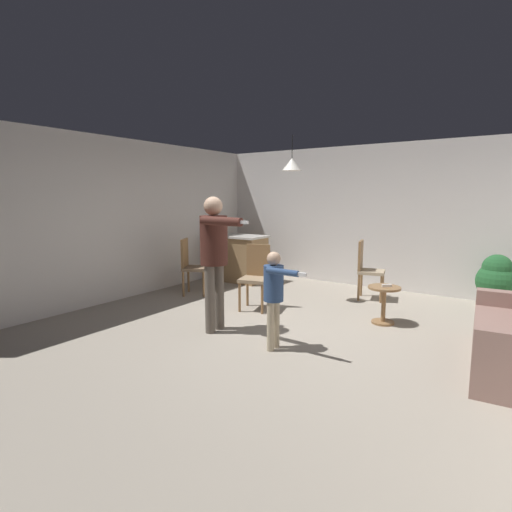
{
  "coord_description": "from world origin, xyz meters",
  "views": [
    {
      "loc": [
        2.49,
        -4.3,
        1.75
      ],
      "look_at": [
        -0.3,
        -0.24,
        1.0
      ],
      "focal_mm": 27.84,
      "sensor_mm": 36.0,
      "label": 1
    }
  ],
  "objects_px": {
    "dining_chair_by_counter": "(367,267)",
    "potted_plant_corner": "(496,280)",
    "kitchen_counter": "(236,258)",
    "spare_remote_on_table": "(387,286)",
    "person_child": "(274,289)",
    "dining_chair_centre_back": "(191,264)",
    "person_adult": "(215,249)",
    "side_table_by_couch": "(384,300)",
    "dining_chair_near_wall": "(256,274)"
  },
  "relations": [
    {
      "from": "side_table_by_couch",
      "to": "dining_chair_by_counter",
      "type": "bearing_deg",
      "value": 118.85
    },
    {
      "from": "person_child",
      "to": "person_adult",
      "type": "bearing_deg",
      "value": -96.29
    },
    {
      "from": "side_table_by_couch",
      "to": "potted_plant_corner",
      "type": "relative_size",
      "value": 0.59
    },
    {
      "from": "person_child",
      "to": "dining_chair_centre_back",
      "type": "bearing_deg",
      "value": -117.75
    },
    {
      "from": "dining_chair_centre_back",
      "to": "dining_chair_by_counter",
      "type": "bearing_deg",
      "value": 88.57
    },
    {
      "from": "side_table_by_couch",
      "to": "potted_plant_corner",
      "type": "bearing_deg",
      "value": 52.15
    },
    {
      "from": "person_child",
      "to": "dining_chair_by_counter",
      "type": "distance_m",
      "value": 2.83
    },
    {
      "from": "kitchen_counter",
      "to": "person_child",
      "type": "height_order",
      "value": "person_child"
    },
    {
      "from": "kitchen_counter",
      "to": "spare_remote_on_table",
      "type": "bearing_deg",
      "value": -18.12
    },
    {
      "from": "dining_chair_by_counter",
      "to": "potted_plant_corner",
      "type": "distance_m",
      "value": 1.91
    },
    {
      "from": "kitchen_counter",
      "to": "potted_plant_corner",
      "type": "distance_m",
      "value": 4.64
    },
    {
      "from": "person_child",
      "to": "dining_chair_centre_back",
      "type": "relative_size",
      "value": 1.13
    },
    {
      "from": "dining_chair_by_counter",
      "to": "dining_chair_near_wall",
      "type": "distance_m",
      "value": 1.98
    },
    {
      "from": "side_table_by_couch",
      "to": "person_child",
      "type": "height_order",
      "value": "person_child"
    },
    {
      "from": "person_child",
      "to": "potted_plant_corner",
      "type": "height_order",
      "value": "person_child"
    },
    {
      "from": "kitchen_counter",
      "to": "spare_remote_on_table",
      "type": "height_order",
      "value": "kitchen_counter"
    },
    {
      "from": "kitchen_counter",
      "to": "potted_plant_corner",
      "type": "bearing_deg",
      "value": 5.64
    },
    {
      "from": "dining_chair_near_wall",
      "to": "potted_plant_corner",
      "type": "relative_size",
      "value": 1.14
    },
    {
      "from": "person_child",
      "to": "dining_chair_near_wall",
      "type": "distance_m",
      "value": 1.7
    },
    {
      "from": "dining_chair_near_wall",
      "to": "spare_remote_on_table",
      "type": "xyz_separation_m",
      "value": [
        1.9,
        0.38,
        -0.01
      ]
    },
    {
      "from": "person_adult",
      "to": "dining_chair_centre_back",
      "type": "xyz_separation_m",
      "value": [
        -1.62,
        1.26,
        -0.53
      ]
    },
    {
      "from": "dining_chair_centre_back",
      "to": "person_child",
      "type": "bearing_deg",
      "value": 32.22
    },
    {
      "from": "person_adult",
      "to": "person_child",
      "type": "distance_m",
      "value": 1.04
    },
    {
      "from": "side_table_by_couch",
      "to": "dining_chair_by_counter",
      "type": "distance_m",
      "value": 1.35
    },
    {
      "from": "dining_chair_near_wall",
      "to": "potted_plant_corner",
      "type": "xyz_separation_m",
      "value": [
        3.09,
        1.95,
        -0.06
      ]
    },
    {
      "from": "dining_chair_centre_back",
      "to": "side_table_by_couch",
      "type": "bearing_deg",
      "value": 65.02
    },
    {
      "from": "kitchen_counter",
      "to": "dining_chair_centre_back",
      "type": "bearing_deg",
      "value": -87.57
    },
    {
      "from": "person_adult",
      "to": "potted_plant_corner",
      "type": "height_order",
      "value": "person_adult"
    },
    {
      "from": "kitchen_counter",
      "to": "dining_chair_near_wall",
      "type": "height_order",
      "value": "dining_chair_near_wall"
    },
    {
      "from": "kitchen_counter",
      "to": "person_adult",
      "type": "distance_m",
      "value": 3.21
    },
    {
      "from": "dining_chair_by_counter",
      "to": "dining_chair_centre_back",
      "type": "xyz_separation_m",
      "value": [
        -2.69,
        -1.46,
        0.0
      ]
    },
    {
      "from": "dining_chair_by_counter",
      "to": "dining_chair_near_wall",
      "type": "xyz_separation_m",
      "value": [
        -1.23,
        -1.55,
        0.0
      ]
    },
    {
      "from": "side_table_by_couch",
      "to": "dining_chair_by_counter",
      "type": "xyz_separation_m",
      "value": [
        -0.65,
        1.17,
        0.22
      ]
    },
    {
      "from": "side_table_by_couch",
      "to": "person_child",
      "type": "relative_size",
      "value": 0.46
    },
    {
      "from": "side_table_by_couch",
      "to": "kitchen_counter",
      "type": "bearing_deg",
      "value": 161.77
    },
    {
      "from": "dining_chair_by_counter",
      "to": "person_child",
      "type": "bearing_deg",
      "value": -15.06
    },
    {
      "from": "person_adult",
      "to": "spare_remote_on_table",
      "type": "distance_m",
      "value": 2.39
    },
    {
      "from": "potted_plant_corner",
      "to": "person_adult",
      "type": "bearing_deg",
      "value": -133.24
    },
    {
      "from": "side_table_by_couch",
      "to": "dining_chair_centre_back",
      "type": "distance_m",
      "value": 3.35
    },
    {
      "from": "person_child",
      "to": "spare_remote_on_table",
      "type": "distance_m",
      "value": 1.83
    },
    {
      "from": "dining_chair_by_counter",
      "to": "potted_plant_corner",
      "type": "bearing_deg",
      "value": 89.22
    },
    {
      "from": "spare_remote_on_table",
      "to": "person_child",
      "type": "bearing_deg",
      "value": -115.34
    },
    {
      "from": "dining_chair_by_counter",
      "to": "potted_plant_corner",
      "type": "height_order",
      "value": "dining_chair_by_counter"
    },
    {
      "from": "side_table_by_couch",
      "to": "dining_chair_near_wall",
      "type": "height_order",
      "value": "dining_chair_near_wall"
    },
    {
      "from": "person_adult",
      "to": "dining_chair_centre_back",
      "type": "relative_size",
      "value": 1.74
    },
    {
      "from": "kitchen_counter",
      "to": "person_child",
      "type": "xyz_separation_m",
      "value": [
        2.64,
        -2.77,
        0.23
      ]
    },
    {
      "from": "potted_plant_corner",
      "to": "spare_remote_on_table",
      "type": "bearing_deg",
      "value": -127.06
    },
    {
      "from": "side_table_by_couch",
      "to": "dining_chair_by_counter",
      "type": "height_order",
      "value": "dining_chair_by_counter"
    },
    {
      "from": "person_child",
      "to": "potted_plant_corner",
      "type": "distance_m",
      "value": 3.79
    },
    {
      "from": "potted_plant_corner",
      "to": "dining_chair_near_wall",
      "type": "bearing_deg",
      "value": -147.72
    }
  ]
}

